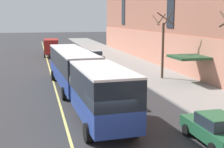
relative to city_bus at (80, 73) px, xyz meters
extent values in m
plane|color=#303033|center=(0.02, -9.30, -2.04)|extent=(260.00, 260.00, 0.00)
cube|color=#234C2D|center=(10.87, 3.22, 0.56)|extent=(3.20, 3.40, 0.24)
cube|color=navy|center=(-0.19, 3.86, -0.80)|extent=(3.17, 12.46, 1.24)
cube|color=black|center=(-0.19, 3.86, 0.58)|extent=(3.19, 12.46, 1.52)
cube|color=white|center=(-0.19, 3.86, 1.40)|extent=(3.20, 12.47, 0.12)
cube|color=#19232D|center=(-0.50, 10.05, 0.43)|extent=(2.36, 0.20, 1.14)
cube|color=orange|center=(-0.50, 10.06, 1.16)|extent=(1.80, 0.15, 0.28)
cube|color=black|center=(-0.50, 10.07, -1.32)|extent=(2.52, 0.24, 0.24)
cube|color=white|center=(-1.40, 10.03, -1.07)|extent=(0.28, 0.07, 0.18)
cube|color=white|center=(0.40, 10.12, -1.07)|extent=(0.28, 0.07, 0.18)
cylinder|color=#595651|center=(0.14, -2.81, -0.04)|extent=(2.48, 1.12, 2.44)
cube|color=navy|center=(0.33, -6.72, -0.80)|extent=(2.90, 6.94, 1.24)
cube|color=black|center=(0.33, -6.72, 0.58)|extent=(2.91, 6.94, 1.52)
cube|color=white|center=(0.33, -6.72, 1.40)|extent=(2.93, 6.94, 0.12)
cylinder|color=black|center=(-1.69, 8.11, -1.54)|extent=(0.35, 1.01, 1.00)
cylinder|color=black|center=(0.87, 8.24, -1.54)|extent=(0.35, 1.01, 1.00)
cylinder|color=black|center=(-1.29, 0.09, -1.54)|extent=(0.35, 1.01, 1.00)
cylinder|color=black|center=(1.27, 0.22, -1.54)|extent=(0.35, 1.01, 1.00)
cylinder|color=black|center=(-0.85, -8.65, -1.54)|extent=(0.35, 1.01, 1.00)
cylinder|color=black|center=(1.71, -8.52, -1.54)|extent=(0.35, 1.01, 1.00)
cube|color=#B7B7BC|center=(5.28, 21.63, -1.40)|extent=(1.80, 4.81, 0.64)
cube|color=#232D38|center=(5.28, 21.39, -0.80)|extent=(1.54, 2.18, 0.56)
cube|color=#B7B7BC|center=(5.28, 21.39, -0.50)|extent=(1.51, 2.08, 0.04)
cylinder|color=black|center=(4.41, 23.09, -1.72)|extent=(0.23, 0.64, 0.64)
cylinder|color=black|center=(6.08, 23.13, -1.72)|extent=(0.23, 0.64, 0.64)
cylinder|color=black|center=(4.48, 20.13, -1.72)|extent=(0.23, 0.64, 0.64)
cylinder|color=black|center=(6.14, 20.17, -1.72)|extent=(0.23, 0.64, 0.64)
cube|color=#23603D|center=(5.29, -10.34, -1.40)|extent=(1.72, 4.20, 0.64)
cube|color=#232D38|center=(5.29, -10.55, -0.80)|extent=(1.51, 1.89, 0.56)
cube|color=#23603D|center=(5.29, -10.55, -0.50)|extent=(1.48, 1.81, 0.04)
cylinder|color=black|center=(4.45, -9.04, -1.72)|extent=(0.22, 0.64, 0.64)
cylinder|color=black|center=(6.13, -9.04, -1.72)|extent=(0.22, 0.64, 0.64)
cube|color=maroon|center=(-0.84, 28.23, -0.25)|extent=(2.45, 5.42, 2.18)
cube|color=maroon|center=(-0.67, 31.94, -0.79)|extent=(2.17, 1.80, 1.60)
cube|color=#1E2833|center=(-0.63, 32.81, -0.54)|extent=(1.87, 0.17, 0.80)
cylinder|color=black|center=(-1.71, 31.98, -1.62)|extent=(0.30, 0.85, 0.84)
cylinder|color=black|center=(0.38, 31.89, -1.62)|extent=(0.30, 0.85, 0.84)
cylinder|color=black|center=(-1.92, 27.53, -1.62)|extent=(0.30, 0.85, 0.84)
cylinder|color=black|center=(0.17, 27.43, -1.62)|extent=(0.30, 0.85, 0.84)
cylinder|color=brown|center=(9.29, 5.92, 0.93)|extent=(0.25, 0.25, 5.63)
cylinder|color=brown|center=(9.88, 6.10, 4.21)|extent=(0.49, 1.28, 1.40)
cylinder|color=brown|center=(9.22, 6.37, 4.08)|extent=(1.00, 0.26, 1.14)
cylinder|color=brown|center=(8.48, 5.88, 4.00)|extent=(0.20, 1.68, 1.01)
cylinder|color=brown|center=(9.15, 5.07, 4.14)|extent=(1.80, 0.40, 1.29)
cube|color=#E0D66B|center=(-1.70, -6.30, -2.04)|extent=(0.16, 140.00, 0.01)
camera|label=1|loc=(-3.20, -23.56, 4.18)|focal=50.00mm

